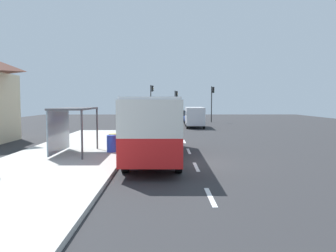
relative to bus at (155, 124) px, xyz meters
name	(u,v)px	position (x,y,z in m)	size (l,w,h in m)	color
ground_plane	(178,135)	(1.71, 12.50, -1.86)	(56.00, 92.00, 0.04)	#2D2D30
sidewalk_platform	(70,155)	(-4.69, 0.50, -1.75)	(6.20, 30.00, 0.18)	beige
lane_stripe_seg_0	(210,197)	(1.96, -7.50, -1.84)	(0.16, 2.20, 0.01)	silver
lane_stripe_seg_1	(196,167)	(1.96, -2.50, -1.84)	(0.16, 2.20, 0.01)	silver
lane_stripe_seg_2	(189,151)	(1.96, 2.50, -1.84)	(0.16, 2.20, 0.01)	silver
lane_stripe_seg_3	(184,141)	(1.96, 7.50, -1.84)	(0.16, 2.20, 0.01)	silver
lane_stripe_seg_4	(181,135)	(1.96, 12.50, -1.84)	(0.16, 2.20, 0.01)	silver
lane_stripe_seg_5	(179,130)	(1.96, 17.50, -1.84)	(0.16, 2.20, 0.01)	silver
lane_stripe_seg_6	(177,127)	(1.96, 22.50, -1.84)	(0.16, 2.20, 0.01)	silver
lane_stripe_seg_7	(176,124)	(1.96, 27.50, -1.84)	(0.16, 2.20, 0.01)	silver
bus	(155,124)	(0.00, 0.00, 0.00)	(2.63, 11.04, 3.21)	red
white_van	(195,116)	(3.91, 21.08, -0.50)	(2.13, 5.25, 2.30)	silver
sedan_near	(191,118)	(4.01, 28.01, -1.05)	(1.90, 4.43, 1.52)	navy
sedan_far	(187,115)	(4.01, 36.39, -1.05)	(1.99, 4.47, 1.52)	black
recycling_bin_blue	(111,144)	(-2.49, 1.06, -1.19)	(0.52, 0.52, 0.95)	blue
recycling_bin_yellow	(113,142)	(-2.49, 1.76, -1.19)	(0.52, 0.52, 0.95)	yellow
traffic_light_near_side	(212,99)	(7.21, 30.57, 1.52)	(0.49, 0.28, 5.06)	#2D2D2D
traffic_light_far_side	(151,98)	(-1.39, 31.37, 1.66)	(0.49, 0.28, 5.29)	#2D2D2D
traffic_light_median	(176,101)	(2.12, 32.17, 1.19)	(0.49, 0.28, 4.53)	#2D2D2D
bus_shelter	(69,118)	(-4.70, 0.48, 0.25)	(1.80, 4.00, 2.50)	#4C4C51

